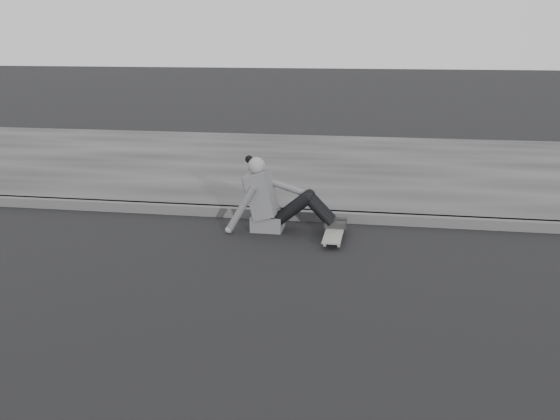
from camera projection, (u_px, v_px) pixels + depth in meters
The scene contains 4 objects.
curb at pixel (550, 227), 7.24m from camera, with size 24.00×0.16×0.12m, color #4A4A4A.
sidewalk at pixel (505, 172), 10.11m from camera, with size 24.00×6.00×0.12m, color #3B3B3B.
skateboard at pixel (334, 234), 6.95m from camera, with size 0.20×0.78×0.09m.
seated_woman at pixel (273, 200), 7.22m from camera, with size 1.38×0.46×0.88m.
Camera 1 is at (-1.94, -4.78, 2.20)m, focal length 40.00 mm.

